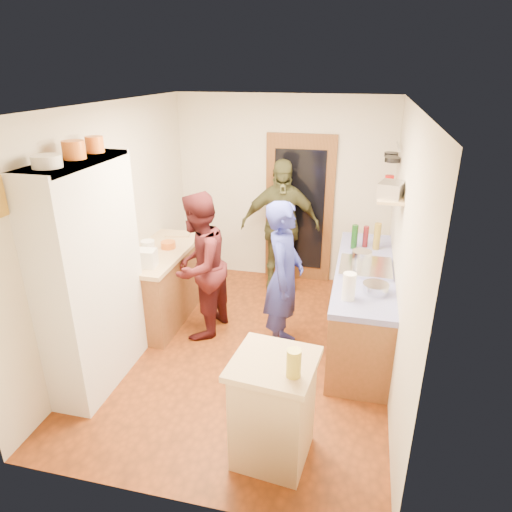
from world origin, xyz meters
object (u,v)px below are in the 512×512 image
(hutch_body, at_px, (91,278))
(right_counter_base, at_px, (362,306))
(island_base, at_px, (273,412))
(person_left, at_px, (203,265))
(person_hob, at_px, (286,279))
(person_back, at_px, (281,226))

(hutch_body, xyz_separation_m, right_counter_base, (2.50, 1.30, -0.68))
(right_counter_base, distance_m, island_base, 2.01)
(right_counter_base, height_order, person_left, person_left)
(island_base, relative_size, person_left, 0.51)
(hutch_body, xyz_separation_m, person_left, (0.72, 1.05, -0.25))
(island_base, distance_m, person_hob, 1.60)
(island_base, relative_size, person_hob, 0.51)
(hutch_body, distance_m, island_base, 2.08)
(island_base, distance_m, person_left, 2.07)
(person_hob, xyz_separation_m, person_left, (-0.98, 0.13, 0.00))
(person_hob, bearing_deg, right_counter_base, -63.55)
(right_counter_base, relative_size, person_back, 1.20)
(hutch_body, distance_m, person_left, 1.30)
(person_left, xyz_separation_m, person_back, (0.64, 1.36, 0.07))
(island_base, xyz_separation_m, person_left, (-1.15, 1.67, 0.42))
(person_left, relative_size, person_back, 0.93)
(person_left, height_order, person_back, person_back)
(hutch_body, relative_size, right_counter_base, 1.00)
(hutch_body, bearing_deg, right_counter_base, 27.47)
(island_base, height_order, person_left, person_left)
(person_left, bearing_deg, person_back, 162.38)
(person_hob, relative_size, person_back, 0.93)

